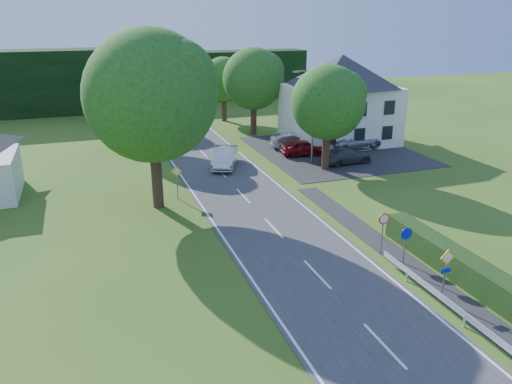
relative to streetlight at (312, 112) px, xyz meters
name	(u,v)px	position (x,y,z in m)	size (l,w,h in m)	color
road	(262,216)	(-8.06, -10.00, -4.44)	(7.00, 80.00, 0.04)	#353537
parking_pad	(334,151)	(3.94, 3.00, -4.44)	(14.00, 16.00, 0.04)	#242427
line_edge_left	(213,223)	(-11.31, -10.00, -4.42)	(0.12, 80.00, 0.01)	white
line_edge_right	(308,210)	(-4.81, -10.00, -4.42)	(0.12, 80.00, 0.01)	white
line_centre	(262,216)	(-8.06, -10.00, -4.42)	(0.12, 80.00, 0.01)	white
tree_main	(153,121)	(-14.06, -6.00, 1.36)	(9.40, 9.40, 11.64)	#1D4916
tree_left_far	(140,104)	(-13.06, 10.00, -0.17)	(7.00, 7.00, 8.58)	#1D4916
tree_right_far	(254,92)	(-1.06, 12.00, 0.08)	(7.40, 7.40, 9.09)	#1D4916
tree_left_back	(132,89)	(-12.56, 22.00, -0.43)	(6.60, 6.60, 8.07)	#1D4916
tree_right_back	(224,89)	(-2.06, 20.00, -0.68)	(6.20, 6.20, 7.56)	#1D4916
tree_right_mid	(327,118)	(0.44, -2.00, -0.17)	(7.00, 7.00, 8.58)	#1D4916
treeline_right	(207,76)	(-0.06, 36.00, -0.96)	(30.00, 5.00, 7.00)	black
house_white	(340,98)	(5.94, 6.00, -0.06)	(10.60, 8.40, 8.60)	white
streetlight	(312,112)	(0.00, 0.00, 0.00)	(2.03, 0.18, 8.00)	slate
sign_priority_right	(446,265)	(-3.76, -22.02, -2.67)	(0.78, 0.09, 2.59)	slate
sign_roundabout	(406,240)	(-3.76, -19.02, -2.79)	(0.64, 0.08, 2.37)	slate
sign_speed_limit	(383,224)	(-3.76, -17.03, -2.70)	(0.64, 0.11, 2.37)	slate
sign_priority_left	(177,176)	(-12.56, -5.02, -2.75)	(0.78, 0.09, 2.44)	slate
moving_car	(225,157)	(-7.28, 1.37, -3.59)	(1.76, 5.03, 1.66)	silver
motorcycle	(216,152)	(-7.20, 4.48, -3.93)	(0.66, 1.88, 0.99)	black
parked_car_red	(304,147)	(0.53, 2.48, -3.71)	(1.69, 4.19, 1.43)	maroon
parked_car_silver_a	(293,141)	(0.60, 5.19, -3.71)	(1.51, 4.33, 1.43)	silver
parked_car_grey	(346,156)	(2.89, -1.12, -3.75)	(1.88, 4.63, 1.34)	#434348
parked_car_silver_b	(354,141)	(5.97, 2.92, -3.64)	(2.59, 5.61, 1.56)	#9E9FA5
parasol	(331,150)	(2.16, 0.26, -3.50)	(2.02, 2.06, 1.85)	red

